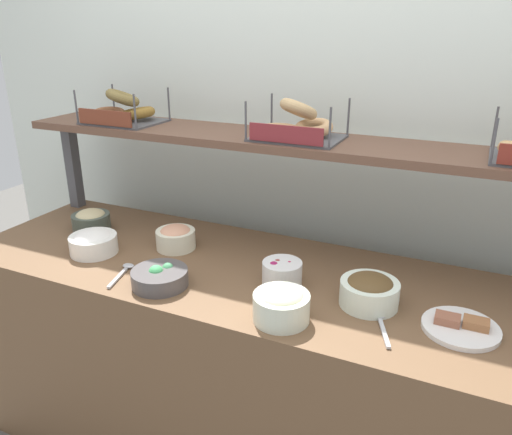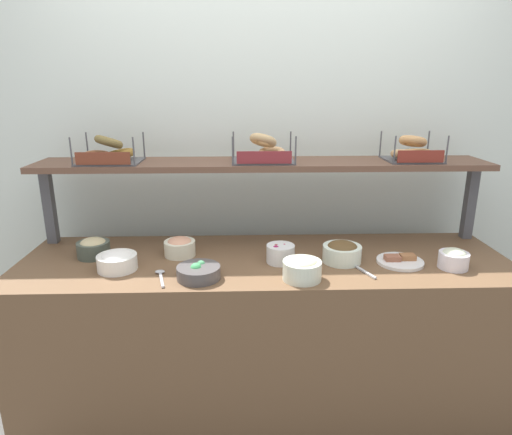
% 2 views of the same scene
% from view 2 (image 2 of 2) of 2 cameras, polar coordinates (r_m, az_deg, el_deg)
% --- Properties ---
extents(ground_plane, '(8.00, 8.00, 0.00)m').
position_cam_2_polar(ground_plane, '(2.59, 1.06, -22.99)').
color(ground_plane, '#595651').
extents(back_wall, '(3.55, 0.06, 2.40)m').
position_cam_2_polar(back_wall, '(2.58, 0.59, 6.56)').
color(back_wall, silver).
rests_on(back_wall, ground_plane).
extents(deli_counter, '(2.35, 0.70, 0.85)m').
position_cam_2_polar(deli_counter, '(2.34, 1.12, -14.98)').
color(deli_counter, brown).
rests_on(deli_counter, ground_plane).
extents(shelf_riser_left, '(0.05, 0.05, 0.40)m').
position_cam_2_polar(shelf_riser_left, '(2.55, -25.10, 1.35)').
color(shelf_riser_left, '#4C4C51').
rests_on(shelf_riser_left, deli_counter).
extents(shelf_riser_right, '(0.05, 0.05, 0.40)m').
position_cam_2_polar(shelf_riser_right, '(2.64, 25.85, 1.76)').
color(shelf_riser_right, '#4C4C51').
rests_on(shelf_riser_right, deli_counter).
extents(upper_shelf, '(2.31, 0.32, 0.03)m').
position_cam_2_polar(upper_shelf, '(2.30, 0.89, 6.91)').
color(upper_shelf, brown).
rests_on(upper_shelf, shelf_riser_left).
extents(bowl_hummus, '(0.16, 0.16, 0.10)m').
position_cam_2_polar(bowl_hummus, '(2.30, -20.22, -3.65)').
color(bowl_hummus, '#454E43').
rests_on(bowl_hummus, deli_counter).
extents(bowl_scallion_spread, '(0.13, 0.13, 0.09)m').
position_cam_2_polar(bowl_scallion_spread, '(2.22, 24.12, -4.83)').
color(bowl_scallion_spread, white).
rests_on(bowl_scallion_spread, deli_counter).
extents(bowl_cream_cheese, '(0.18, 0.18, 0.09)m').
position_cam_2_polar(bowl_cream_cheese, '(2.11, -17.47, -5.31)').
color(bowl_cream_cheese, white).
rests_on(bowl_cream_cheese, deli_counter).
extents(bowl_lox_spread, '(0.15, 0.15, 0.09)m').
position_cam_2_polar(bowl_lox_spread, '(2.20, -9.79, -3.69)').
color(bowl_lox_spread, '#EEEACC').
rests_on(bowl_lox_spread, deli_counter).
extents(bowl_veggie_mix, '(0.19, 0.19, 0.07)m').
position_cam_2_polar(bowl_veggie_mix, '(1.95, -7.43, -6.96)').
color(bowl_veggie_mix, '#504B4B').
rests_on(bowl_veggie_mix, deli_counter).
extents(bowl_beet_salad, '(0.13, 0.13, 0.09)m').
position_cam_2_polar(bowl_beet_salad, '(2.10, 3.15, -4.63)').
color(bowl_beet_salad, white).
rests_on(bowl_beet_salad, deli_counter).
extents(bowl_potato_salad, '(0.17, 0.17, 0.11)m').
position_cam_2_polar(bowl_potato_salad, '(1.92, 5.96, -6.49)').
color(bowl_potato_salad, silver).
rests_on(bowl_potato_salad, deli_counter).
extents(bowl_chocolate_spread, '(0.18, 0.18, 0.10)m').
position_cam_2_polar(bowl_chocolate_spread, '(2.14, 11.03, -4.35)').
color(bowl_chocolate_spread, white).
rests_on(bowl_chocolate_spread, deli_counter).
extents(serving_plate_white, '(0.22, 0.22, 0.04)m').
position_cam_2_polar(serving_plate_white, '(2.20, 18.06, -5.33)').
color(serving_plate_white, white).
rests_on(serving_plate_white, deli_counter).
extents(serving_spoon_near_plate, '(0.07, 0.17, 0.01)m').
position_cam_2_polar(serving_spoon_near_plate, '(2.00, -12.19, -7.30)').
color(serving_spoon_near_plate, '#B7B7BC').
rests_on(serving_spoon_near_plate, deli_counter).
extents(serving_spoon_by_edge, '(0.09, 0.17, 0.01)m').
position_cam_2_polar(serving_spoon_by_edge, '(2.08, 13.13, -6.35)').
color(serving_spoon_by_edge, '#B7B7BC').
rests_on(serving_spoon_by_edge, deli_counter).
extents(bagel_basket_cinnamon_raisin, '(0.31, 0.25, 0.15)m').
position_cam_2_polar(bagel_basket_cinnamon_raisin, '(2.36, -18.39, 7.88)').
color(bagel_basket_cinnamon_raisin, '#4C4C51').
rests_on(bagel_basket_cinnamon_raisin, upper_shelf).
extents(bagel_basket_plain, '(0.31, 0.25, 0.15)m').
position_cam_2_polar(bagel_basket_plain, '(2.27, 0.87, 8.41)').
color(bagel_basket_plain, '#4C4C51').
rests_on(bagel_basket_plain, upper_shelf).
extents(bagel_basket_sesame, '(0.27, 0.24, 0.14)m').
position_cam_2_polar(bagel_basket_sesame, '(2.44, 19.43, 8.05)').
color(bagel_basket_sesame, '#4C4C51').
rests_on(bagel_basket_sesame, upper_shelf).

